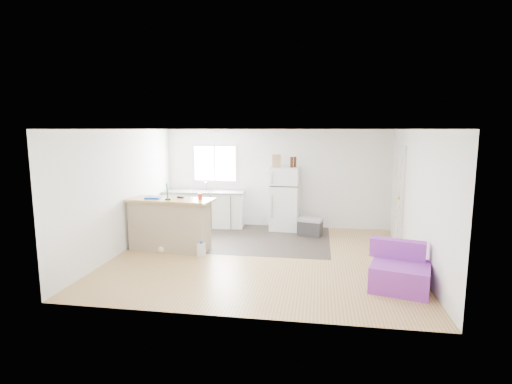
# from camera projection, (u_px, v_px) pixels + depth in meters

# --- Properties ---
(room) EXTENTS (5.51, 5.01, 2.41)m
(room) POSITION_uv_depth(u_px,v_px,m) (262.00, 195.00, 7.40)
(room) COLOR olive
(room) RESTS_ON ground
(vinyl_zone) EXTENTS (4.05, 2.50, 0.00)m
(vinyl_zone) POSITION_uv_depth(u_px,v_px,m) (238.00, 238.00, 8.91)
(vinyl_zone) COLOR #2E2822
(vinyl_zone) RESTS_ON floor
(window) EXTENTS (1.18, 0.06, 0.98)m
(window) POSITION_uv_depth(u_px,v_px,m) (215.00, 163.00, 10.01)
(window) COLOR white
(window) RESTS_ON back_wall
(interior_door) EXTENTS (0.11, 0.92, 2.10)m
(interior_door) POSITION_uv_depth(u_px,v_px,m) (398.00, 195.00, 8.52)
(interior_door) COLOR white
(interior_door) RESTS_ON right_wall
(ceiling_fixture) EXTENTS (0.30, 0.30, 0.07)m
(ceiling_fixture) POSITION_uv_depth(u_px,v_px,m) (215.00, 131.00, 8.57)
(ceiling_fixture) COLOR white
(ceiling_fixture) RESTS_ON ceiling
(kitchen_cabinets) EXTENTS (2.03, 0.75, 1.17)m
(kitchen_cabinets) POSITION_uv_depth(u_px,v_px,m) (205.00, 208.00, 9.92)
(kitchen_cabinets) COLOR white
(kitchen_cabinets) RESTS_ON floor
(peninsula) EXTENTS (1.74, 0.79, 1.04)m
(peninsula) POSITION_uv_depth(u_px,v_px,m) (170.00, 224.00, 7.97)
(peninsula) COLOR tan
(peninsula) RESTS_ON floor
(refrigerator) EXTENTS (0.70, 0.67, 1.51)m
(refrigerator) POSITION_uv_depth(u_px,v_px,m) (285.00, 199.00, 9.54)
(refrigerator) COLOR white
(refrigerator) RESTS_ON floor
(cooler) EXTENTS (0.60, 0.48, 0.40)m
(cooler) POSITION_uv_depth(u_px,v_px,m) (310.00, 227.00, 9.07)
(cooler) COLOR #2E2E31
(cooler) RESTS_ON floor
(purple_seat) EXTENTS (1.01, 0.99, 0.69)m
(purple_seat) POSITION_uv_depth(u_px,v_px,m) (400.00, 272.00, 6.06)
(purple_seat) COLOR purple
(purple_seat) RESTS_ON floor
(cleaner_jug) EXTENTS (0.15, 0.11, 0.31)m
(cleaner_jug) POSITION_uv_depth(u_px,v_px,m) (201.00, 250.00, 7.55)
(cleaner_jug) COLOR silver
(cleaner_jug) RESTS_ON floor
(mop) EXTENTS (0.26, 0.39, 1.40)m
(mop) POSITION_uv_depth(u_px,v_px,m) (164.00, 241.00, 7.83)
(mop) COLOR green
(mop) RESTS_ON floor
(red_cup) EXTENTS (0.09, 0.09, 0.12)m
(red_cup) POSITION_uv_depth(u_px,v_px,m) (200.00, 197.00, 7.77)
(red_cup) COLOR red
(red_cup) RESTS_ON peninsula
(blue_tray) EXTENTS (0.32, 0.25, 0.04)m
(blue_tray) POSITION_uv_depth(u_px,v_px,m) (153.00, 198.00, 7.91)
(blue_tray) COLOR blue
(blue_tray) RESTS_ON peninsula
(tool_a) EXTENTS (0.15, 0.10, 0.03)m
(tool_a) POSITION_uv_depth(u_px,v_px,m) (180.00, 197.00, 7.97)
(tool_a) COLOR black
(tool_a) RESTS_ON peninsula
(tool_b) EXTENTS (0.10, 0.05, 0.03)m
(tool_b) POSITION_uv_depth(u_px,v_px,m) (168.00, 199.00, 7.73)
(tool_b) COLOR black
(tool_b) RESTS_ON peninsula
(cardboard_box) EXTENTS (0.21, 0.13, 0.30)m
(cardboard_box) POSITION_uv_depth(u_px,v_px,m) (276.00, 161.00, 9.36)
(cardboard_box) COLOR tan
(cardboard_box) RESTS_ON refrigerator
(bottle_left) EXTENTS (0.07, 0.07, 0.25)m
(bottle_left) POSITION_uv_depth(u_px,v_px,m) (292.00, 162.00, 9.32)
(bottle_left) COLOR #3C190B
(bottle_left) RESTS_ON refrigerator
(bottle_right) EXTENTS (0.07, 0.07, 0.25)m
(bottle_right) POSITION_uv_depth(u_px,v_px,m) (295.00, 162.00, 9.37)
(bottle_right) COLOR #3C190B
(bottle_right) RESTS_ON refrigerator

